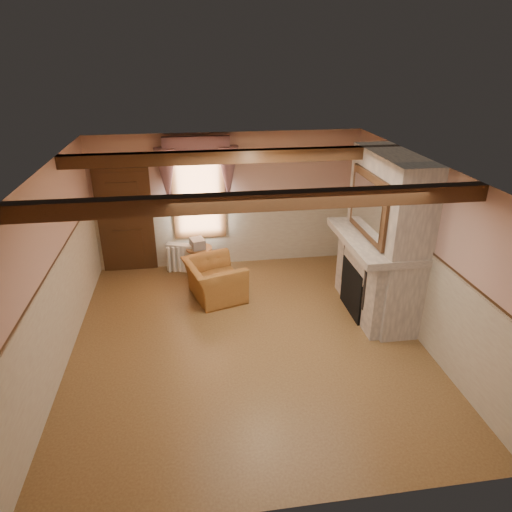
{
  "coord_description": "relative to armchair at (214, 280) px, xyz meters",
  "views": [
    {
      "loc": [
        -0.76,
        -6.09,
        4.26
      ],
      "look_at": [
        0.26,
        0.8,
        1.11
      ],
      "focal_mm": 32.0,
      "sensor_mm": 36.0,
      "label": 1
    }
  ],
  "objects": [
    {
      "name": "candle_red",
      "position": [
        2.67,
        -1.58,
        1.14
      ],
      "size": [
        0.06,
        0.06,
        0.16
      ],
      "primitive_type": "cylinder",
      "color": "#A12A13",
      "rests_on": "mantel"
    },
    {
      "name": "floor",
      "position": [
        0.42,
        -1.48,
        -0.36
      ],
      "size": [
        5.5,
        6.0,
        0.01
      ],
      "primitive_type": "cube",
      "color": "brown",
      "rests_on": "ground"
    },
    {
      "name": "wall_back",
      "position": [
        0.42,
        1.52,
        1.04
      ],
      "size": [
        5.5,
        0.02,
        2.8
      ],
      "primitive_type": "cube",
      "color": "tan",
      "rests_on": "floor"
    },
    {
      "name": "book_stack",
      "position": [
        -0.26,
        1.1,
        0.29
      ],
      "size": [
        0.34,
        0.38,
        0.2
      ],
      "primitive_type": "cube",
      "rotation": [
        0.0,
        0.0,
        0.27
      ],
      "color": "#B7AD8C",
      "rests_on": "side_table"
    },
    {
      "name": "bowl",
      "position": [
        2.67,
        -0.9,
        1.11
      ],
      "size": [
        0.39,
        0.39,
        0.09
      ],
      "primitive_type": "imported",
      "color": "brown",
      "rests_on": "mantel"
    },
    {
      "name": "window_drapes",
      "position": [
        -0.18,
        1.4,
        1.89
      ],
      "size": [
        1.3,
        0.14,
        1.4
      ],
      "primitive_type": "cube",
      "color": "gray",
      "rests_on": "wall_back"
    },
    {
      "name": "mantel_clock",
      "position": [
        2.67,
        -0.11,
        1.16
      ],
      "size": [
        0.14,
        0.24,
        0.2
      ],
      "primitive_type": "cube",
      "color": "black",
      "rests_on": "mantel"
    },
    {
      "name": "window",
      "position": [
        -0.18,
        1.49,
        1.29
      ],
      "size": [
        1.06,
        0.08,
        2.02
      ],
      "primitive_type": "cube",
      "color": "white",
      "rests_on": "wall_back"
    },
    {
      "name": "chair_rail",
      "position": [
        0.42,
        -1.48,
        1.14
      ],
      "size": [
        5.5,
        6.0,
        0.08
      ],
      "primitive_type": null,
      "color": "black",
      "rests_on": "wainscot"
    },
    {
      "name": "ceiling",
      "position": [
        0.42,
        -1.48,
        2.44
      ],
      "size": [
        5.5,
        6.0,
        0.01
      ],
      "primitive_type": "cube",
      "color": "silver",
      "rests_on": "wall_back"
    },
    {
      "name": "wall_left",
      "position": [
        -2.33,
        -1.48,
        1.04
      ],
      "size": [
        0.02,
        6.0,
        2.8
      ],
      "primitive_type": "cube",
      "color": "tan",
      "rests_on": "floor"
    },
    {
      "name": "ceiling_beam_front",
      "position": [
        0.42,
        -2.68,
        2.34
      ],
      "size": [
        5.5,
        0.18,
        0.2
      ],
      "primitive_type": "cube",
      "color": "black",
      "rests_on": "ceiling"
    },
    {
      "name": "mantel",
      "position": [
        2.67,
        -0.88,
        1.0
      ],
      "size": [
        1.05,
        2.05,
        0.12
      ],
      "primitive_type": "cube",
      "color": "gray",
      "rests_on": "fireplace"
    },
    {
      "name": "armchair",
      "position": [
        0.0,
        0.0,
        0.0
      ],
      "size": [
        1.23,
        1.32,
        0.71
      ],
      "primitive_type": "imported",
      "rotation": [
        0.0,
        0.0,
        1.86
      ],
      "color": "#9E662D",
      "rests_on": "floor"
    },
    {
      "name": "ceiling_beam_back",
      "position": [
        0.42,
        -0.28,
        2.34
      ],
      "size": [
        5.5,
        0.18,
        0.2
      ],
      "primitive_type": "cube",
      "color": "black",
      "rests_on": "ceiling"
    },
    {
      "name": "oil_lamp",
      "position": [
        2.67,
        -0.61,
        1.2
      ],
      "size": [
        0.11,
        0.11,
        0.28
      ],
      "primitive_type": "cylinder",
      "color": "#B68433",
      "rests_on": "mantel"
    },
    {
      "name": "wall_front",
      "position": [
        0.42,
        -4.48,
        1.04
      ],
      "size": [
        5.5,
        0.02,
        2.8
      ],
      "primitive_type": "cube",
      "color": "tan",
      "rests_on": "floor"
    },
    {
      "name": "fireplace",
      "position": [
        2.85,
        -0.88,
        1.04
      ],
      "size": [
        0.85,
        2.0,
        2.8
      ],
      "primitive_type": "cube",
      "color": "gray",
      "rests_on": "floor"
    },
    {
      "name": "wall_right",
      "position": [
        3.17,
        -1.48,
        1.04
      ],
      "size": [
        0.02,
        6.0,
        2.8
      ],
      "primitive_type": "cube",
      "color": "tan",
      "rests_on": "floor"
    },
    {
      "name": "overmantel_mirror",
      "position": [
        2.48,
        -0.88,
        1.61
      ],
      "size": [
        0.06,
        1.44,
        1.04
      ],
      "primitive_type": "cube",
      "color": "silver",
      "rests_on": "fireplace"
    },
    {
      "name": "side_table",
      "position": [
        -0.24,
        1.12,
        -0.08
      ],
      "size": [
        0.59,
        0.59,
        0.55
      ],
      "primitive_type": "cylinder",
      "rotation": [
        0.0,
        0.0,
        0.12
      ],
      "color": "brown",
      "rests_on": "floor"
    },
    {
      "name": "jar_yellow",
      "position": [
        2.67,
        -1.46,
        1.12
      ],
      "size": [
        0.06,
        0.06,
        0.12
      ],
      "primitive_type": "cylinder",
      "color": "gold",
      "rests_on": "mantel"
    },
    {
      "name": "wainscot",
      "position": [
        0.42,
        -1.48,
        0.39
      ],
      "size": [
        5.5,
        6.0,
        1.5
      ],
      "primitive_type": null,
      "color": "beige",
      "rests_on": "floor"
    },
    {
      "name": "door",
      "position": [
        -1.68,
        1.46,
        0.69
      ],
      "size": [
        1.1,
        0.1,
        2.1
      ],
      "primitive_type": "cube",
      "color": "black",
      "rests_on": "floor"
    },
    {
      "name": "radiator",
      "position": [
        -0.57,
        1.22,
        -0.06
      ],
      "size": [
        0.72,
        0.4,
        0.6
      ],
      "primitive_type": "cube",
      "rotation": [
        0.0,
        0.0,
        -0.33
      ],
      "color": "silver",
      "rests_on": "floor"
    },
    {
      "name": "firebox",
      "position": [
        2.42,
        -0.88,
        0.09
      ],
      "size": [
        0.2,
        0.95,
        0.9
      ],
      "primitive_type": "cube",
      "color": "black",
      "rests_on": "floor"
    }
  ]
}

